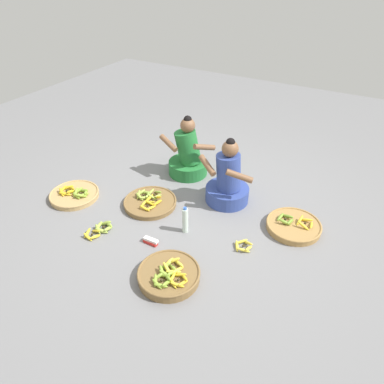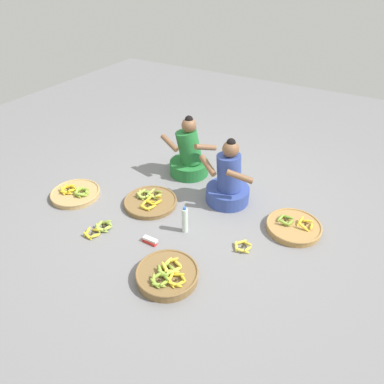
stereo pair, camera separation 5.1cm
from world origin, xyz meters
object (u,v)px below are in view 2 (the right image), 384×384
Objects in this scene: loose_bananas_mid_right at (243,246)px; packet_carton_stack at (150,241)px; loose_bananas_front_left at (100,228)px; vendor_woman_front at (228,182)px; vendor_woman_behind at (189,156)px; banana_basket_near_vendor at (294,227)px; water_bottle at (185,220)px; banana_basket_back_left at (167,274)px; banana_basket_back_center at (150,202)px; banana_basket_back_right at (75,193)px.

loose_bananas_mid_right is 0.96m from packet_carton_stack.
vendor_woman_front is at bearing 51.48° from loose_bananas_front_left.
vendor_woman_front is 1.00× the size of vendor_woman_behind.
banana_basket_near_vendor is 1.85× the size of water_bottle.
vendor_woman_behind is at bearing 156.66° from vendor_woman_front.
loose_bananas_front_left is at bearing -160.20° from loose_bananas_mid_right.
banana_basket_back_left is (-0.80, -1.27, 0.01)m from banana_basket_near_vendor.
vendor_woman_behind is 1.42× the size of banana_basket_back_left.
loose_bananas_front_left is (-1.01, 0.20, -0.03)m from banana_basket_back_left.
packet_carton_stack is at bearing -122.44° from water_bottle.
banana_basket_back_center is at bearing 161.07° from water_bottle.
banana_basket_back_center is at bearing -165.87° from banana_basket_near_vendor.
water_bottle is (-0.15, -0.74, -0.11)m from vendor_woman_front.
vendor_woman_behind is 2.57× the size of water_bottle.
banana_basket_back_right is at bearing -163.66° from banana_basket_near_vendor.
vendor_woman_behind is 3.94× the size of loose_bananas_mid_right.
loose_bananas_mid_right is at bearing -38.82° from vendor_woman_behind.
banana_basket_back_right is (-1.71, 0.53, -0.02)m from banana_basket_back_left.
banana_basket_back_left is 1.80m from banana_basket_back_right.
loose_bananas_front_left is 0.93m from water_bottle.
packet_carton_stack is (1.29, -0.22, -0.01)m from banana_basket_back_right.
banana_basket_back_left is at bearing -122.24° from banana_basket_near_vendor.
vendor_woman_behind reaches higher than banana_basket_back_center.
banana_basket_near_vendor is 1.02× the size of banana_basket_back_left.
packet_carton_stack is at bearing -9.73° from banana_basket_back_right.
packet_carton_stack is (-1.23, -0.96, -0.01)m from banana_basket_near_vendor.
banana_basket_near_vendor is at bearing 56.67° from loose_bananas_mid_right.
vendor_woman_front is at bearing 78.69° from water_bottle.
vendor_woman_behind reaches higher than loose_bananas_front_left.
banana_basket_back_center is 3.00× the size of loose_bananas_mid_right.
banana_basket_back_right is at bearing 170.27° from packet_carton_stack.
banana_basket_near_vendor is at bearing 16.34° from banana_basket_back_right.
vendor_woman_behind is at bearing 164.52° from banana_basket_near_vendor.
vendor_woman_behind is (-0.72, 0.31, 0.00)m from vendor_woman_front.
loose_bananas_front_left is (-0.95, -1.20, -0.24)m from vendor_woman_front.
vendor_woman_behind is 1.39× the size of banana_basket_back_right.
vendor_woman_behind is 1.52m from banana_basket_back_right.
banana_basket_back_left reaches higher than packet_carton_stack.
banana_basket_back_left is 1.03m from loose_bananas_front_left.
banana_basket_back_right is 1.52m from water_bottle.
banana_basket_back_left reaches higher than banana_basket_near_vendor.
loose_bananas_front_left is at bearing -106.29° from banana_basket_back_center.
packet_carton_stack is (0.39, -0.55, -0.01)m from banana_basket_back_center.
banana_basket_back_right is (-0.90, -0.33, 0.00)m from banana_basket_back_center.
vendor_woman_behind is 1.39× the size of banana_basket_near_vendor.
vendor_woman_front reaches higher than banana_basket_back_right.
packet_carton_stack is at bearing 10.61° from loose_bananas_front_left.
loose_bananas_front_left is at bearing -128.52° from vendor_woman_front.
banana_basket_near_vendor reaches higher than loose_bananas_mid_right.
banana_basket_back_right is 2.83× the size of loose_bananas_mid_right.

